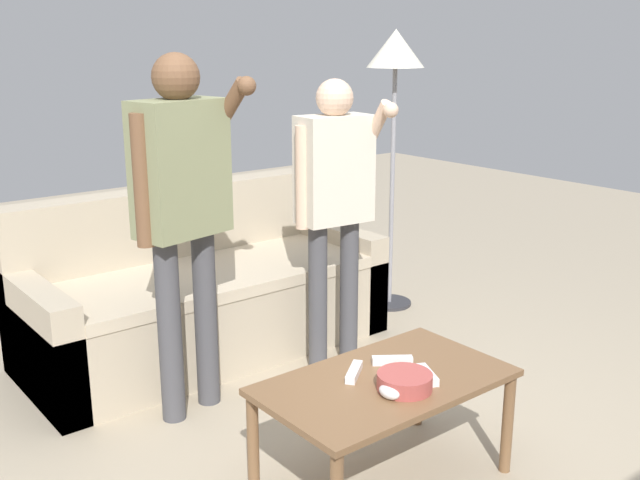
{
  "coord_description": "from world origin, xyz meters",
  "views": [
    {
      "loc": [
        -1.76,
        -1.94,
        1.64
      ],
      "look_at": [
        0.04,
        0.31,
        0.86
      ],
      "focal_mm": 41.41,
      "sensor_mm": 36.0,
      "label": 1
    }
  ],
  "objects": [
    {
      "name": "game_remote_wand_spare",
      "position": [
        -0.1,
        -0.06,
        0.45
      ],
      "size": [
        0.15,
        0.12,
        0.03
      ],
      "color": "white",
      "rests_on": "coffee_table"
    },
    {
      "name": "player_right",
      "position": [
        0.52,
        0.8,
        0.92
      ],
      "size": [
        0.43,
        0.37,
        1.47
      ],
      "color": "#47474C",
      "rests_on": "ground"
    },
    {
      "name": "game_remote_wand_far",
      "position": [
        0.09,
        -0.08,
        0.45
      ],
      "size": [
        0.15,
        0.12,
        0.03
      ],
      "color": "white",
      "rests_on": "coffee_table"
    },
    {
      "name": "couch",
      "position": [
        0.1,
        1.41,
        0.3
      ],
      "size": [
        1.92,
        0.83,
        0.86
      ],
      "color": "#B7A88E",
      "rests_on": "ground"
    },
    {
      "name": "ground_plane",
      "position": [
        0.0,
        0.0,
        0.0
      ],
      "size": [
        12.0,
        12.0,
        0.0
      ],
      "primitive_type": "plane",
      "color": "tan"
    },
    {
      "name": "coffee_table",
      "position": [
        -0.02,
        -0.15,
        0.38
      ],
      "size": [
        0.93,
        0.54,
        0.44
      ],
      "color": "brown",
      "rests_on": "ground"
    },
    {
      "name": "game_remote_nunchuk",
      "position": [
        -0.12,
        -0.27,
        0.46
      ],
      "size": [
        0.06,
        0.09,
        0.05
      ],
      "color": "white",
      "rests_on": "coffee_table"
    },
    {
      "name": "game_remote_wand_near",
      "position": [
        0.1,
        -0.25,
        0.45
      ],
      "size": [
        0.1,
        0.15,
        0.03
      ],
      "color": "white",
      "rests_on": "coffee_table"
    },
    {
      "name": "player_left",
      "position": [
        -0.31,
        0.82,
        1.0
      ],
      "size": [
        0.51,
        0.34,
        1.6
      ],
      "color": "#47474C",
      "rests_on": "ground"
    },
    {
      "name": "floor_lamp",
      "position": [
        1.37,
        1.26,
        1.47
      ],
      "size": [
        0.34,
        0.34,
        1.7
      ],
      "color": "#2D2D33",
      "rests_on": "ground"
    },
    {
      "name": "snack_bowl",
      "position": [
        -0.03,
        -0.26,
        0.47
      ],
      "size": [
        0.2,
        0.2,
        0.06
      ],
      "primitive_type": "cylinder",
      "color": "#B24C47",
      "rests_on": "coffee_table"
    }
  ]
}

